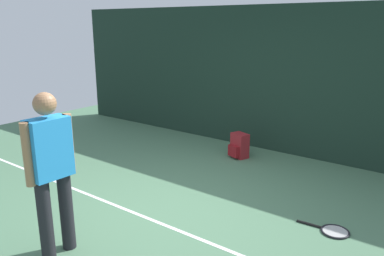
{
  "coord_description": "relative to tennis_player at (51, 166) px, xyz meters",
  "views": [
    {
      "loc": [
        2.9,
        -3.48,
        2.32
      ],
      "look_at": [
        0.0,
        0.4,
        1.0
      ],
      "focal_mm": 35.93,
      "sensor_mm": 36.0,
      "label": 1
    }
  ],
  "objects": [
    {
      "name": "ground_plane",
      "position": [
        0.34,
        1.47,
        -0.97
      ],
      "size": [
        12.0,
        12.0,
        0.0
      ],
      "primitive_type": "plane",
      "color": "#4C7556"
    },
    {
      "name": "back_fence",
      "position": [
        0.34,
        4.47,
        0.36
      ],
      "size": [
        10.0,
        0.1,
        2.65
      ],
      "primitive_type": "cube",
      "color": "#192D23",
      "rests_on": "ground"
    },
    {
      "name": "tennis_player",
      "position": [
        0.0,
        0.0,
        0.0
      ],
      "size": [
        0.24,
        0.53,
        1.7
      ],
      "rotation": [
        0.0,
        0.0,
        1.52
      ],
      "color": "black",
      "rests_on": "ground"
    },
    {
      "name": "court_line",
      "position": [
        0.34,
        1.08,
        -0.96
      ],
      "size": [
        9.0,
        0.05,
        0.0
      ],
      "primitive_type": "cube",
      "color": "white",
      "rests_on": "ground"
    },
    {
      "name": "tennis_racket",
      "position": [
        2.17,
        2.13,
        -0.95
      ],
      "size": [
        0.62,
        0.34,
        0.03
      ],
      "rotation": [
        0.0,
        0.0,
        0.05
      ],
      "color": "black",
      "rests_on": "ground"
    },
    {
      "name": "backpack",
      "position": [
        0.01,
        3.71,
        -0.76
      ],
      "size": [
        0.35,
        0.35,
        0.44
      ],
      "rotation": [
        0.0,
        0.0,
        5.94
      ],
      "color": "maroon",
      "rests_on": "ground"
    }
  ]
}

